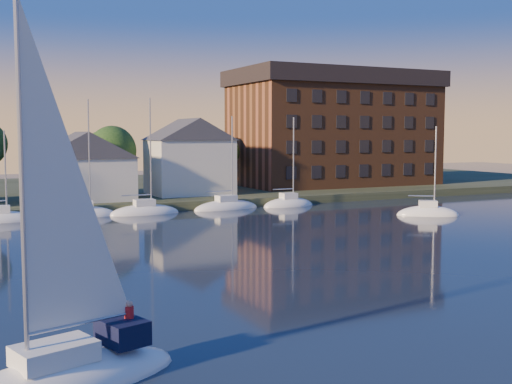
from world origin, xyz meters
TOP-DOWN VIEW (x-y plane):
  - ground at (0.00, 0.00)m, footprint 260.00×260.00m
  - shoreline_land at (0.00, 75.00)m, footprint 160.00×50.00m
  - wooden_dock at (0.00, 52.00)m, footprint 120.00×3.00m
  - clubhouse_centre at (-6.00, 57.00)m, footprint 11.55×8.40m
  - clubhouse_east at (8.00, 59.00)m, footprint 10.50×8.40m
  - condo_block at (34.00, 64.95)m, footprint 31.00×17.00m
  - tree_line at (2.00, 63.00)m, footprint 93.40×5.40m
  - moored_fleet at (-12.00, 49.00)m, footprint 63.50×2.40m
  - hero_sailboat at (-17.30, 2.89)m, footprint 10.04×5.69m
  - drifting_sailboat_right at (26.20, 34.14)m, footprint 6.80×5.46m

SIDE VIEW (x-z plane):
  - ground at x=0.00m, z-range 0.00..0.00m
  - shoreline_land at x=0.00m, z-range -1.00..1.00m
  - wooden_dock at x=0.00m, z-range -0.50..0.50m
  - drifting_sailboat_right at x=26.20m, z-range -5.27..5.46m
  - moored_fleet at x=-12.00m, z-range -5.93..6.12m
  - hero_sailboat at x=-17.30m, z-range -6.79..8.01m
  - clubhouse_centre at x=-6.00m, z-range 1.09..9.17m
  - clubhouse_east at x=8.00m, z-range 1.10..10.90m
  - tree_line at x=2.00m, z-range 2.73..11.63m
  - condo_block at x=34.00m, z-range 1.09..18.49m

